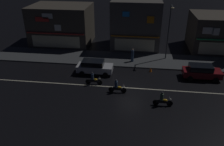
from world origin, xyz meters
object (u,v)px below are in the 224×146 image
Objects in this scene: parked_car_near_kerb at (201,72)px; motorcycle_following at (117,87)px; traffic_cone at (151,70)px; motorcycle_opposite_lane at (163,100)px; streetlamp_west at (169,28)px; parked_car_trailing at (94,67)px; motorcycle_lead at (93,79)px; pedestrian_on_sidewalk at (132,56)px.

parked_car_near_kerb reaches higher than motorcycle_following.
motorcycle_following is at bearing -124.11° from traffic_cone.
parked_car_near_kerb is at bearing -131.89° from motorcycle_opposite_lane.
motorcycle_following is (-5.76, -9.32, -3.80)m from streetlamp_west.
streetlamp_west reaches higher than parked_car_trailing.
motorcycle_opposite_lane is at bearing 51.88° from parked_car_near_kerb.
motorcycle_lead is 1.00× the size of motorcycle_following.
pedestrian_on_sidewalk is at bearing 133.42° from traffic_cone.
parked_car_trailing is 6.97m from traffic_cone.
motorcycle_opposite_lane is (7.73, -5.91, -0.24)m from parked_car_trailing.
pedestrian_on_sidewalk reaches higher than parked_car_near_kerb.
motorcycle_opposite_lane is at bearing -82.85° from traffic_cone.
streetlamp_west is at bearing 61.66° from traffic_cone.
streetlamp_west is at bearing 35.80° from motorcycle_lead.
pedestrian_on_sidewalk reaches higher than traffic_cone.
streetlamp_west is 11.60m from motorcycle_following.
streetlamp_west is 5.89m from pedestrian_on_sidewalk.
parked_car_near_kerb is at bearing 6.68° from motorcycle_lead.
parked_car_trailing is at bearing -41.18° from motorcycle_opposite_lane.
motorcycle_opposite_lane is at bearing -96.32° from streetlamp_west.
streetlamp_west reaches higher than motorcycle_following.
motorcycle_lead is (0.41, -2.73, -0.24)m from parked_car_trailing.
parked_car_near_kerb is (8.16, -3.55, -0.10)m from pedestrian_on_sidewalk.
pedestrian_on_sidewalk is 10.28m from motorcycle_opposite_lane.
parked_car_trailing is 9.73m from motorcycle_opposite_lane.
pedestrian_on_sidewalk is at bearing -139.16° from parked_car_trailing.
parked_car_near_kerb is at bearing 22.79° from pedestrian_on_sidewalk.
motorcycle_opposite_lane is (4.53, -1.83, 0.00)m from motorcycle_following.
pedestrian_on_sidewalk reaches higher than motorcycle_opposite_lane.
traffic_cone is (6.41, 4.00, -0.36)m from motorcycle_lead.
pedestrian_on_sidewalk is 0.42× the size of parked_car_near_kerb.
parked_car_near_kerb and parked_car_trailing have the same top height.
parked_car_near_kerb is at bearing -178.76° from parked_car_trailing.
motorcycle_opposite_lane is at bearing -30.69° from motorcycle_lead.
pedestrian_on_sidewalk reaches higher than motorcycle_lead.
motorcycle_following is (3.20, -4.08, -0.24)m from parked_car_trailing.
motorcycle_following is (-1.22, -7.90, -0.34)m from pedestrian_on_sidewalk.
motorcycle_lead is at bearing -137.04° from streetlamp_west.
traffic_cone is at bearing -0.30° from pedestrian_on_sidewalk.
motorcycle_following is at bearing 128.06° from parked_car_trailing.
traffic_cone is (-0.90, 7.19, -0.36)m from motorcycle_opposite_lane.
traffic_cone is (6.82, 1.28, -0.59)m from parked_car_trailing.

